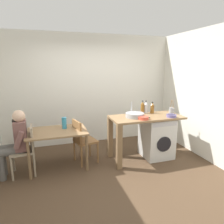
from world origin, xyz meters
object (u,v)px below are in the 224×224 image
object	(u,v)px
bottle_squat_brown	(146,107)
mixing_bowl	(143,118)
chair_person_seat	(27,147)
chair_opposite	(82,139)
seated_person	(16,140)
colander	(171,116)
dining_table	(57,135)
bottle_tall_green	(142,108)
washing_machine	(157,137)
vase	(64,123)
utensil_crock	(172,110)
bottle_clear_small	(152,108)

from	to	relation	value
bottle_squat_brown	mixing_bowl	distance (m)	0.57
chair_person_seat	chair_opposite	distance (m)	1.03
seated_person	colander	world-z (taller)	seated_person
seated_person	mixing_bowl	distance (m)	2.37
dining_table	bottle_squat_brown	xyz separation A→B (m)	(1.92, 0.13, 0.40)
bottle_tall_green	bottle_squat_brown	size ratio (longest dim) A/B	1.04
bottle_tall_green	chair_opposite	bearing A→B (deg)	-176.36
washing_machine	vase	xyz separation A→B (m)	(-1.91, 0.25, 0.42)
dining_table	chair_person_seat	distance (m)	0.57
utensil_crock	bottle_squat_brown	bearing A→B (deg)	156.12
chair_person_seat	chair_opposite	xyz separation A→B (m)	(1.02, 0.13, 0.00)
bottle_tall_green	utensil_crock	size ratio (longest dim) A/B	0.95
chair_opposite	washing_machine	world-z (taller)	chair_opposite
dining_table	chair_person_seat	world-z (taller)	chair_person_seat
dining_table	washing_machine	bearing A→B (deg)	-4.16
dining_table	chair_person_seat	xyz separation A→B (m)	(-0.55, -0.10, -0.14)
bottle_squat_brown	utensil_crock	bearing A→B (deg)	-23.88
dining_table	seated_person	size ratio (longest dim) A/B	0.92
washing_machine	mixing_bowl	xyz separation A→B (m)	(-0.43, -0.20, 0.52)
chair_opposite	mixing_bowl	size ratio (longest dim) A/B	4.26
colander	seated_person	bearing A→B (deg)	174.93
chair_person_seat	vase	size ratio (longest dim) A/B	4.06
dining_table	seated_person	bearing A→B (deg)	-171.51
chair_person_seat	bottle_squat_brown	world-z (taller)	bottle_squat_brown
chair_person_seat	washing_machine	distance (m)	2.61
chair_opposite	colander	xyz separation A→B (m)	(1.77, -0.40, 0.44)
vase	bottle_clear_small	bearing A→B (deg)	-0.76
chair_opposite	seated_person	world-z (taller)	seated_person
washing_machine	chair_person_seat	bearing A→B (deg)	178.80
mixing_bowl	bottle_squat_brown	bearing A→B (deg)	58.39
dining_table	chair_opposite	world-z (taller)	chair_opposite
vase	dining_table	bearing A→B (deg)	-146.31
bottle_tall_green	washing_machine	bearing A→B (deg)	-49.50
utensil_crock	vase	size ratio (longest dim) A/B	1.35
chair_person_seat	chair_opposite	bearing A→B (deg)	-86.61
chair_person_seat	bottle_squat_brown	distance (m)	2.54
washing_machine	bottle_clear_small	distance (m)	0.64
bottle_squat_brown	colander	world-z (taller)	bottle_squat_brown
bottle_tall_green	chair_person_seat	bearing A→B (deg)	-174.91
chair_opposite	utensil_crock	xyz separation A→B (m)	(1.95, -0.13, 0.48)
seated_person	vase	bearing A→B (deg)	-80.12
dining_table	mixing_bowl	distance (m)	1.70
bottle_tall_green	vase	distance (m)	1.70
utensil_crock	chair_person_seat	bearing A→B (deg)	179.95
chair_person_seat	bottle_tall_green	bearing A→B (deg)	-88.52
bottle_squat_brown	bottle_clear_small	bearing A→B (deg)	-22.22
seated_person	bottle_squat_brown	xyz separation A→B (m)	(2.63, 0.23, 0.37)
bottle_tall_green	bottle_clear_small	world-z (taller)	bottle_tall_green
chair_opposite	washing_machine	bearing A→B (deg)	68.32
chair_person_seat	bottle_clear_small	size ratio (longest dim) A/B	3.60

